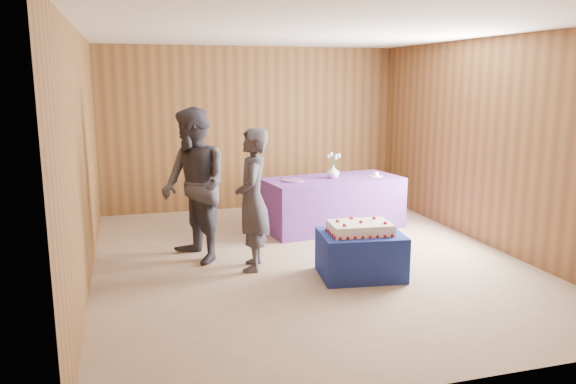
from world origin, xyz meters
name	(u,v)px	position (x,y,z in m)	size (l,w,h in m)	color
ground	(307,259)	(0.00, 0.00, 0.00)	(6.00, 6.00, 0.00)	gray
room_shell	(308,111)	(0.00, 0.00, 1.80)	(5.04, 6.04, 2.72)	brown
cake_table	(361,254)	(0.40, -0.72, 0.25)	(0.90, 0.70, 0.50)	navy
serving_table	(332,203)	(0.82, 1.31, 0.38)	(2.00, 0.90, 0.75)	#643798
sheet_cake	(360,228)	(0.38, -0.72, 0.56)	(0.74, 0.54, 0.16)	white
vase	(333,172)	(0.83, 1.30, 0.85)	(0.18, 0.18, 0.19)	silver
flower_spray	(333,156)	(0.83, 1.30, 1.08)	(0.22, 0.22, 0.16)	#285A24
platter	(293,180)	(0.20, 1.25, 0.76)	(0.32, 0.32, 0.02)	#734E9C
plate	(376,176)	(1.49, 1.27, 0.76)	(0.21, 0.21, 0.01)	white
cake_slice	(376,174)	(1.49, 1.27, 0.79)	(0.09, 0.08, 0.08)	white
knife	(381,178)	(1.52, 1.14, 0.75)	(0.26, 0.02, 0.00)	silver
guest_left	(252,200)	(-0.70, -0.13, 0.82)	(0.60, 0.39, 1.64)	#33323B
guest_right	(194,186)	(-1.30, 0.34, 0.93)	(0.90, 0.70, 1.85)	#34333D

